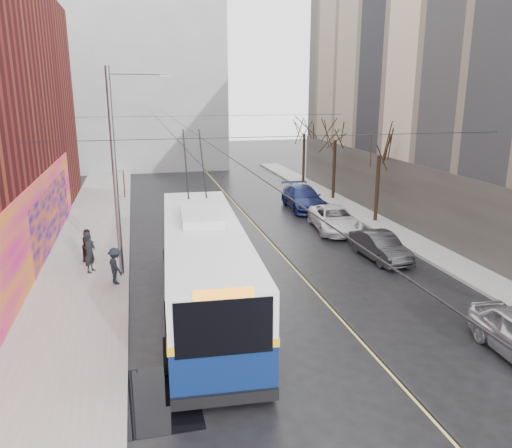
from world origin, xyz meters
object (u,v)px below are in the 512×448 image
Objects in this scene: parked_car_c at (335,219)px; following_car at (192,217)px; streetlight_pole at (118,168)px; pedestrian_b at (88,245)px; pedestrian_c at (115,266)px; pedestrian_a at (90,252)px; tree_far at (305,125)px; tree_near at (380,143)px; tree_mid at (336,130)px; trolleybus at (204,265)px; parked_car_d at (303,198)px; parked_car_b at (380,246)px.

parked_car_c is 8.45m from following_car.
pedestrian_b is at bearing 128.25° from streetlight_pole.
following_car is 2.97× the size of pedestrian_c.
pedestrian_a is 1.18× the size of pedestrian_c.
streetlight_pole reaches higher than tree_far.
tree_near is 0.96× the size of tree_mid.
following_car is (0.76, 11.13, -0.95)m from trolleybus.
trolleybus is 2.47× the size of parked_car_d.
streetlight_pole is at bearing -139.35° from tree_mid.
pedestrian_a is 2.09m from pedestrian_c.
tree_far is 27.26m from trolleybus.
following_car is at bearing -18.94° from pedestrian_b.
pedestrian_c is at bearing -137.51° from tree_mid.
pedestrian_b is at bearing -147.21° from tree_mid.
streetlight_pole is 4.78m from pedestrian_b.
streetlight_pole is at bearing -135.61° from parked_car_d.
trolleybus is at bearing -125.29° from tree_mid.
trolleybus is 17.30m from parked_car_d.
pedestrian_b is at bearing -167.13° from tree_near.
parked_car_c is at bearing 48.70° from trolleybus.
pedestrian_c is (1.14, -1.74, -0.14)m from pedestrian_a.
parked_car_b is (-3.02, -20.51, -4.48)m from tree_far.
tree_far is at bearing 78.16° from parked_car_b.
tree_mid is 1.32× the size of parked_car_c.
pedestrian_a is at bearing -161.86° from tree_near.
tree_near is at bearing 26.68° from parked_car_c.
tree_near is 17.74m from pedestrian_b.
tree_far is (0.00, 7.00, -0.11)m from tree_mid.
tree_near is 1.19× the size of parked_car_d.
tree_mid reaches higher than tree_far.
tree_far is 3.54× the size of pedestrian_a.
following_car is (-11.39, -6.03, -4.46)m from tree_mid.
pedestrian_a is at bearing 137.08° from trolleybus.
pedestrian_c is (-12.48, -0.69, 0.27)m from parked_car_b.
tree_near is 16.16m from trolleybus.
tree_mid is 9.84m from parked_car_c.
tree_far is 10.83m from parked_car_d.
parked_car_c is 13.91m from pedestrian_b.
pedestrian_b is (-13.82, 2.66, 0.27)m from parked_car_b.
pedestrian_b is 0.99× the size of pedestrian_c.
parked_car_b is 11.13m from parked_car_d.
tree_mid is at bearing 58.10° from trolleybus.
parked_car_b is at bearing 25.22° from trolleybus.
pedestrian_c is (-12.30, -6.08, 0.23)m from parked_car_c.
pedestrian_b is (-16.84, -17.85, -4.21)m from tree_far.
tree_near is 17.94m from pedestrian_a.
pedestrian_b is (-4.69, 6.32, -0.81)m from trolleybus.
tree_mid is at bearing 90.00° from tree_near.
streetlight_pole is 2.24× the size of parked_car_b.
streetlight_pole is 12.83m from parked_car_b.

